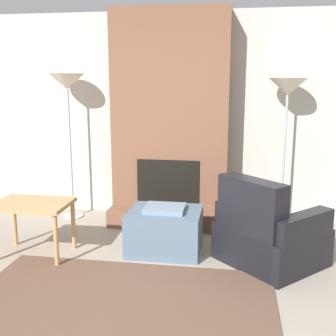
# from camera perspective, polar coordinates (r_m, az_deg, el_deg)

# --- Properties ---
(wall_back) EXTENTS (7.19, 0.06, 2.60)m
(wall_back) POSITION_cam_1_polar(r_m,az_deg,el_deg) (5.45, 0.71, 6.94)
(wall_back) COLOR #BCB7AD
(wall_back) RESTS_ON ground_plane
(fireplace) EXTENTS (1.43, 0.67, 2.60)m
(fireplace) POSITION_cam_1_polar(r_m,az_deg,el_deg) (5.21, 0.31, 5.92)
(fireplace) COLOR brown
(fireplace) RESTS_ON ground_plane
(ottoman) EXTENTS (0.75, 0.63, 0.49)m
(ottoman) POSITION_cam_1_polar(r_m,az_deg,el_deg) (4.46, -0.43, -8.40)
(ottoman) COLOR slate
(ottoman) RESTS_ON ground_plane
(armchair) EXTENTS (1.18, 1.18, 0.88)m
(armchair) POSITION_cam_1_polar(r_m,az_deg,el_deg) (4.25, 13.19, -9.06)
(armchair) COLOR black
(armchair) RESTS_ON ground_plane
(side_table) EXTENTS (0.75, 0.52, 0.56)m
(side_table) POSITION_cam_1_polar(r_m,az_deg,el_deg) (4.48, -17.87, -5.38)
(side_table) COLOR tan
(side_table) RESTS_ON ground_plane
(floor_lamp_left) EXTENTS (0.44, 0.44, 1.84)m
(floor_lamp_left) POSITION_cam_1_polar(r_m,az_deg,el_deg) (5.44, -13.48, 10.42)
(floor_lamp_left) COLOR #ADADB2
(floor_lamp_left) RESTS_ON ground_plane
(floor_lamp_right) EXTENTS (0.44, 0.44, 1.79)m
(floor_lamp_right) POSITION_cam_1_polar(r_m,az_deg,el_deg) (5.07, 15.88, 9.63)
(floor_lamp_right) COLOR #ADADB2
(floor_lamp_right) RESTS_ON ground_plane
(area_rug) EXTENTS (2.50, 1.52, 0.01)m
(area_rug) POSITION_cam_1_polar(r_m,az_deg,el_deg) (3.57, -6.59, -17.85)
(area_rug) COLOR brown
(area_rug) RESTS_ON ground_plane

